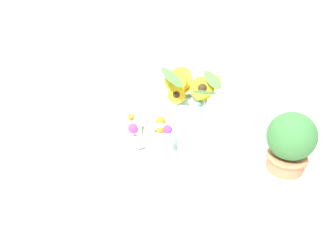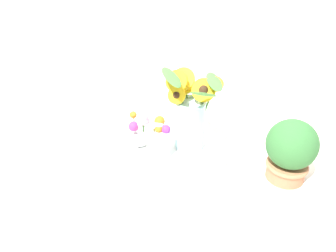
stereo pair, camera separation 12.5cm
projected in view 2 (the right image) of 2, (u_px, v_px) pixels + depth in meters
The scene contains 6 objects.
ground_plane at pixel (160, 157), 1.29m from camera, with size 6.00×6.00×0.00m, color silver.
serving_tray at pixel (168, 150), 1.31m from camera, with size 0.48×0.48×0.02m.
mason_jar_sunflowers at pixel (190, 115), 1.25m from camera, with size 0.25×0.21×0.34m.
vase_small_center at pixel (161, 137), 1.22m from camera, with size 0.08×0.07×0.17m.
vase_bulb_right at pixel (139, 132), 1.29m from camera, with size 0.09×0.08×0.15m.
potted_plant at pixel (291, 150), 1.12m from camera, with size 0.17×0.17×0.23m.
Camera 2 is at (0.28, -1.00, 0.78)m, focal length 35.00 mm.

